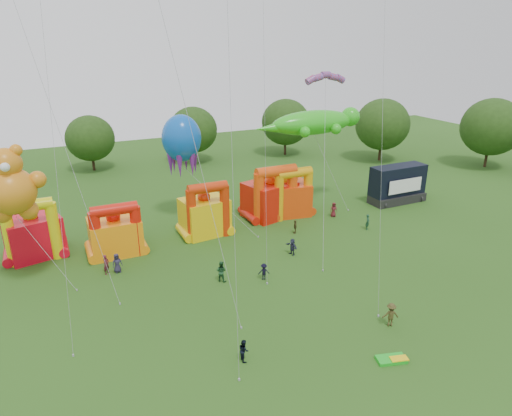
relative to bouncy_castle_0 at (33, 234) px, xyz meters
name	(u,v)px	position (x,y,z in m)	size (l,w,h in m)	color
ground	(348,389)	(17.46, -28.53, -2.43)	(160.00, 160.00, 0.00)	#254C15
tree_ring	(332,303)	(16.25, -27.90, 3.83)	(126.52, 128.65, 12.07)	#352314
bouncy_castle_0	(33,234)	(0.00, 0.00, 0.00)	(5.82, 5.09, 6.39)	red
bouncy_castle_1	(115,233)	(7.47, -2.70, -0.25)	(4.96, 4.00, 5.72)	orange
bouncy_castle_2	(205,214)	(17.25, -1.94, -0.01)	(5.24, 4.39, 6.33)	yellow
bouncy_castle_3	(271,197)	(26.17, -0.25, 0.12)	(6.58, 5.76, 6.75)	red
bouncy_castle_4	(289,196)	(28.49, -0.54, -0.06)	(5.63, 4.79, 6.24)	#E13D0C
stage_trailer	(398,185)	(43.81, -2.50, -0.03)	(7.69, 3.09, 4.98)	black
teddy_bear_kite	(27,217)	(0.15, -6.84, 4.27)	(6.56, 4.55, 12.83)	orange
gecko_kite	(322,146)	(33.40, 0.22, 5.54)	(14.60, 6.25, 12.47)	green
octopus_kite	(209,185)	(18.62, 0.44, 2.50)	(7.89, 11.29, 12.63)	#0C50B8
parafoil_kites	(204,151)	(14.03, -12.27, 9.64)	(31.81, 14.16, 29.83)	red
diamond_kites	(241,99)	(15.41, -16.73, 14.18)	(24.88, 16.79, 40.50)	red
folded_kite_bundle	(392,359)	(21.77, -27.58, -2.29)	(2.19, 1.49, 0.31)	green
spectator_0	(117,263)	(6.84, -6.83, -1.49)	(0.92, 0.60, 1.88)	#262239
spectator_1	(106,264)	(5.88, -6.73, -1.47)	(0.70, 0.46, 1.92)	#4E1622
spectator_2	(221,271)	(15.07, -12.48, -1.44)	(0.96, 0.75, 1.97)	#1C4825
spectator_3	(264,272)	(18.67, -13.86, -1.63)	(1.03, 0.59, 1.59)	black
spectator_4	(295,227)	(26.39, -5.94, -1.64)	(0.92, 0.38, 1.57)	#453C1B
spectator_5	(292,247)	(23.49, -10.48, -1.56)	(1.61, 0.51, 1.74)	#262940
spectator_6	(334,210)	(33.15, -3.53, -1.52)	(0.89, 0.58, 1.82)	#59191F
spectator_7	(368,222)	(34.44, -8.48, -1.52)	(0.67, 0.44, 1.82)	#193F29
spectator_8	(244,350)	(12.63, -23.21, -1.62)	(0.78, 0.61, 1.61)	black
spectator_9	(391,315)	(24.34, -24.26, -1.46)	(1.25, 0.72, 1.93)	#3F3819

